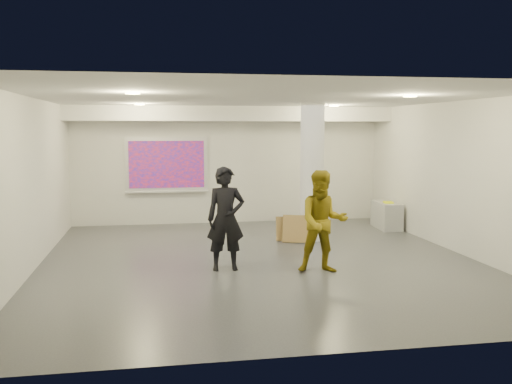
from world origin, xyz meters
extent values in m
cube|color=#3B3E44|center=(0.00, 0.00, 0.00)|extent=(8.00, 9.00, 0.01)
cube|color=silver|center=(0.00, 0.00, 3.00)|extent=(8.00, 9.00, 0.01)
cube|color=silver|center=(0.00, 4.50, 1.50)|extent=(8.00, 0.01, 3.00)
cube|color=silver|center=(0.00, -4.50, 1.50)|extent=(8.00, 0.01, 3.00)
cube|color=silver|center=(-4.00, 0.00, 1.50)|extent=(0.01, 9.00, 3.00)
cube|color=silver|center=(4.00, 0.00, 1.50)|extent=(0.01, 9.00, 3.00)
cube|color=white|center=(0.00, 3.95, 2.82)|extent=(8.00, 1.10, 0.36)
cylinder|color=#EAE57F|center=(-2.20, 2.50, 2.98)|extent=(0.22, 0.22, 0.02)
cylinder|color=#EAE57F|center=(2.20, 2.50, 2.98)|extent=(0.22, 0.22, 0.02)
cylinder|color=#EAE57F|center=(-2.20, -1.50, 2.98)|extent=(0.22, 0.22, 0.02)
cylinder|color=#EAE57F|center=(2.20, -1.50, 2.98)|extent=(0.22, 0.22, 0.02)
cylinder|color=white|center=(1.50, 1.80, 1.50)|extent=(0.52, 0.52, 3.00)
cube|color=silver|center=(-1.60, 4.46, 1.55)|extent=(2.10, 0.06, 1.40)
cube|color=#001FB2|center=(-1.60, 4.42, 1.55)|extent=(1.90, 0.01, 1.20)
cube|color=silver|center=(-1.60, 4.40, 0.85)|extent=(2.10, 0.08, 0.04)
cube|color=#9DA0A3|center=(3.72, 2.88, 0.33)|extent=(0.55, 1.15, 0.65)
cube|color=#F0FF07|center=(3.69, 2.73, 0.67)|extent=(0.28, 0.34, 0.03)
cube|color=olive|center=(0.94, 1.79, 0.27)|extent=(0.51, 0.21, 0.53)
cube|color=olive|center=(1.08, 1.58, 0.29)|extent=(0.59, 0.38, 0.59)
imported|color=black|center=(-0.70, -0.56, 0.90)|extent=(0.66, 0.43, 1.80)
imported|color=olive|center=(0.91, -1.02, 0.88)|extent=(0.94, 0.77, 1.75)
camera|label=1|loc=(-1.89, -10.26, 2.45)|focal=40.00mm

